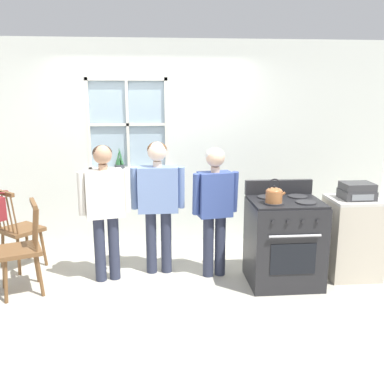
% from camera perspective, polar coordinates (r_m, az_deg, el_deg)
% --- Properties ---
extents(ground_plane, '(16.00, 16.00, 0.00)m').
position_cam_1_polar(ground_plane, '(4.77, -4.55, -12.09)').
color(ground_plane, '#B2AD9E').
extents(wall_back, '(6.40, 0.16, 2.70)m').
position_cam_1_polar(wall_back, '(5.76, -4.75, 6.16)').
color(wall_back, silver).
rests_on(wall_back, ground_plane).
extents(chair_by_window, '(0.58, 0.58, 0.96)m').
position_cam_1_polar(chair_by_window, '(5.41, -21.99, -4.78)').
color(chair_by_window, brown).
rests_on(chair_by_window, ground_plane).
extents(chair_near_wall, '(0.52, 0.53, 0.96)m').
position_cam_1_polar(chair_near_wall, '(4.74, -21.73, -7.25)').
color(chair_near_wall, brown).
rests_on(chair_near_wall, ground_plane).
extents(person_elderly_left, '(0.56, 0.29, 1.50)m').
position_cam_1_polar(person_elderly_left, '(4.65, -11.57, -1.14)').
color(person_elderly_left, '#2D3347').
rests_on(person_elderly_left, ground_plane).
extents(person_teen_center, '(0.59, 0.23, 1.51)m').
position_cam_1_polar(person_teen_center, '(4.77, -4.57, -0.30)').
color(person_teen_center, '#2D3347').
rests_on(person_teen_center, ground_plane).
extents(person_adult_right, '(0.53, 0.27, 1.45)m').
position_cam_1_polar(person_adult_right, '(4.68, 3.06, -1.10)').
color(person_adult_right, '#2D3347').
rests_on(person_adult_right, ground_plane).
extents(stove, '(0.75, 0.68, 1.08)m').
position_cam_1_polar(stove, '(4.72, 12.15, -6.40)').
color(stove, '#232326').
rests_on(stove, ground_plane).
extents(kettle, '(0.21, 0.17, 0.25)m').
position_cam_1_polar(kettle, '(4.40, 10.89, -0.30)').
color(kettle, '#A86638').
rests_on(kettle, stove).
extents(potted_plant, '(0.13, 0.13, 0.32)m').
position_cam_1_polar(potted_plant, '(5.71, -9.64, 3.84)').
color(potted_plant, '#42474C').
rests_on(potted_plant, wall_back).
extents(side_counter, '(0.55, 0.50, 0.90)m').
position_cam_1_polar(side_counter, '(5.12, 20.54, -5.70)').
color(side_counter, beige).
rests_on(side_counter, ground_plane).
extents(stereo, '(0.34, 0.29, 0.18)m').
position_cam_1_polar(stereo, '(4.96, 21.14, 0.12)').
color(stereo, '#38383A').
rests_on(stereo, side_counter).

